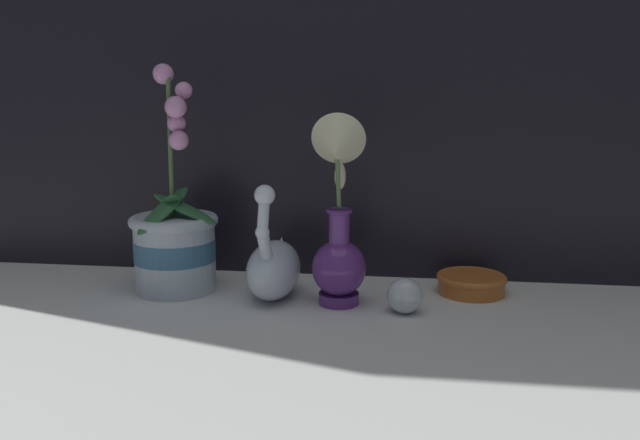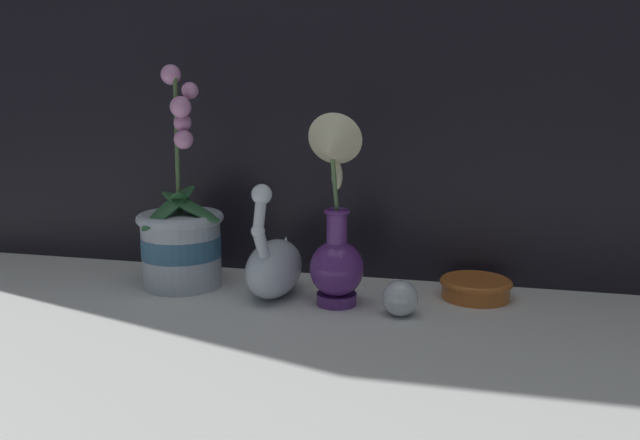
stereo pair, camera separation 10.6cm
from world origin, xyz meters
name	(u,v)px [view 1 (the left image)]	position (x,y,z in m)	size (l,w,h in m)	color
ground_plane	(307,326)	(0.00, 0.00, 0.00)	(2.80, 2.80, 0.00)	silver
orchid_potted_plant	(175,241)	(-0.26, 0.15, 0.09)	(0.17, 0.18, 0.40)	#B2BCCC
swan_figurine	(274,266)	(-0.08, 0.13, 0.06)	(0.09, 0.19, 0.21)	silver
blue_vase	(338,230)	(0.04, 0.10, 0.13)	(0.09, 0.13, 0.32)	#602D7F
glass_sphere	(405,296)	(0.15, 0.08, 0.03)	(0.06, 0.06, 0.06)	silver
amber_dish	(471,282)	(0.26, 0.20, 0.02)	(0.12, 0.12, 0.03)	#C66628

